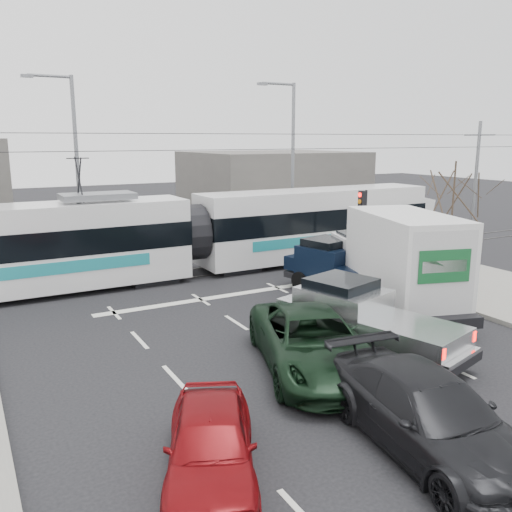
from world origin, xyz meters
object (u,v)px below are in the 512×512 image
traffic_signal (363,213)px  street_lamp_near (290,154)px  silver_pickup (361,318)px  street_lamp_far (73,157)px  dark_car (429,414)px  navy_pickup (339,268)px  box_truck (397,262)px  red_car (211,443)px  green_car (312,342)px  bare_tree (453,196)px  tram (191,234)px

traffic_signal → street_lamp_near: street_lamp_near is taller
street_lamp_near → silver_pickup: (-7.00, -14.90, -4.10)m
street_lamp_far → dark_car: size_ratio=1.70×
navy_pickup → box_truck: bearing=-92.5°
traffic_signal → red_car: traffic_signal is taller
street_lamp_far → green_car: size_ratio=1.59×
bare_tree → street_lamp_far: street_lamp_far is taller
bare_tree → dark_car: 12.75m
street_lamp_far → navy_pickup: bearing=-57.2°
silver_pickup → traffic_signal: bearing=34.3°
street_lamp_far → box_truck: (8.14, -14.42, -3.37)m
street_lamp_far → tram: bearing=-59.7°
traffic_signal → silver_pickup: 9.78m
traffic_signal → dark_car: size_ratio=0.68×
street_lamp_near → box_truck: 13.30m
box_truck → dark_car: (-5.77, -7.12, -0.97)m
street_lamp_near → green_car: street_lamp_near is taller
red_car → tram: bearing=93.5°
green_car → bare_tree: bearing=41.7°
street_lamp_near → green_car: bearing=-120.3°
street_lamp_near → street_lamp_far: (-11.50, 2.00, 0.00)m
traffic_signal → street_lamp_far: street_lamp_far is taller
silver_pickup → box_truck: (3.64, 2.48, 0.73)m
box_truck → dark_car: bearing=-112.3°
traffic_signal → navy_pickup: traffic_signal is taller
street_lamp_near → green_car: 18.26m
bare_tree → box_truck: (-3.65, -0.92, -2.05)m
bare_tree → green_car: bare_tree is taller
bare_tree → street_lamp_far: 17.97m
tram → dark_car: size_ratio=4.86×
street_lamp_near → box_truck: (-3.36, -12.42, -3.37)m
street_lamp_near → green_car: size_ratio=1.59×
silver_pickup → green_car: (-1.95, -0.42, -0.22)m
traffic_signal → navy_pickup: 4.18m
bare_tree → silver_pickup: size_ratio=0.85×
green_car → red_car: green_car is taller
street_lamp_far → green_car: 18.03m
bare_tree → traffic_signal: bare_tree is taller
red_car → dark_car: size_ratio=0.75×
tram → navy_pickup: (3.97, -5.58, -0.82)m
bare_tree → street_lamp_near: street_lamp_near is taller
bare_tree → green_car: size_ratio=0.88×
tram → street_lamp_near: bearing=28.4°
tram → green_car: (-1.10, -11.07, -1.08)m
silver_pickup → red_car: silver_pickup is taller
bare_tree → tram: 11.07m
traffic_signal → box_truck: 5.61m
street_lamp_far → navy_pickup: size_ratio=1.70×
street_lamp_far → tram: street_lamp_far is taller
green_car → red_car: 5.17m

